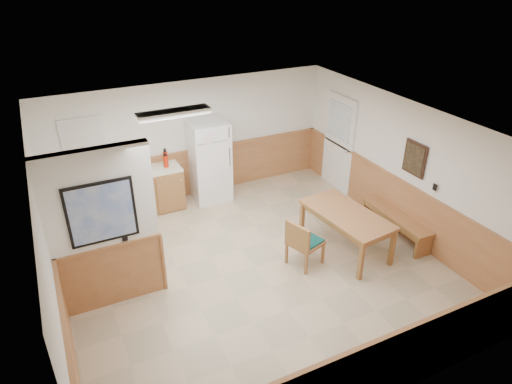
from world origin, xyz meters
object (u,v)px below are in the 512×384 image
dining_bench (395,219)px  soap_bottle (92,173)px  dining_table (346,218)px  fire_extinguisher (166,159)px  dining_chair (302,241)px  refrigerator (210,161)px

dining_bench → soap_bottle: 5.75m
dining_table → soap_bottle: (-3.74, 2.96, 0.37)m
dining_table → fire_extinguisher: (-2.34, 2.90, 0.42)m
dining_bench → dining_chair: size_ratio=1.94×
refrigerator → dining_chair: refrigerator is taller
dining_bench → fire_extinguisher: size_ratio=4.17×
dining_table → refrigerator: bearing=110.0°
dining_chair → soap_bottle: size_ratio=3.42×
refrigerator → dining_chair: 2.99m
dining_bench → dining_table: bearing=-179.1°
dining_table → soap_bottle: bearing=135.3°
refrigerator → dining_chair: bearing=-78.3°
fire_extinguisher → refrigerator: bearing=-24.4°
dining_bench → dining_chair: (-2.06, -0.05, 0.15)m
dining_chair → fire_extinguisher: 3.33m
dining_table → soap_bottle: soap_bottle is taller
dining_table → dining_bench: size_ratio=1.06×
refrigerator → fire_extinguisher: (-0.91, 0.03, 0.21)m
dining_table → dining_bench: dining_table is taller
dining_table → fire_extinguisher: fire_extinguisher is taller
dining_table → dining_bench: 1.17m
dining_chair → fire_extinguisher: bearing=97.0°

